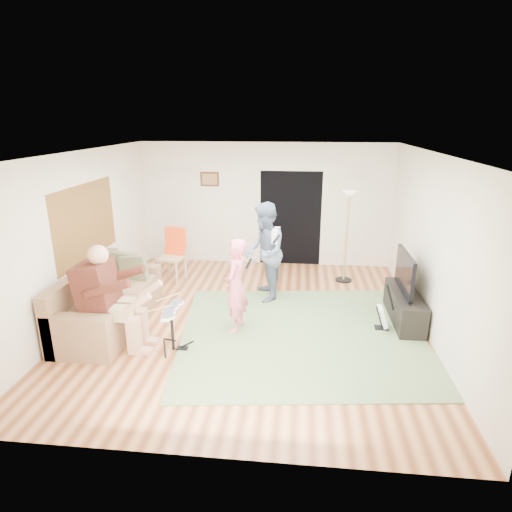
# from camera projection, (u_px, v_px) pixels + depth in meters

# --- Properties ---
(floor) EXTENTS (6.00, 6.00, 0.00)m
(floor) POSITION_uv_depth(u_px,v_px,m) (250.00, 321.00, 7.05)
(floor) COLOR brown
(floor) RESTS_ON ground
(walls) EXTENTS (5.50, 6.00, 2.70)m
(walls) POSITION_uv_depth(u_px,v_px,m) (250.00, 242.00, 6.63)
(walls) COLOR silver
(walls) RESTS_ON floor
(ceiling) EXTENTS (6.00, 6.00, 0.00)m
(ceiling) POSITION_uv_depth(u_px,v_px,m) (250.00, 153.00, 6.21)
(ceiling) COLOR white
(ceiling) RESTS_ON walls
(window_blinds) EXTENTS (0.00, 2.05, 2.05)m
(window_blinds) POSITION_uv_depth(u_px,v_px,m) (86.00, 222.00, 7.03)
(window_blinds) COLOR brown
(window_blinds) RESTS_ON walls
(doorway) EXTENTS (2.10, 0.00, 2.10)m
(doorway) POSITION_uv_depth(u_px,v_px,m) (291.00, 219.00, 9.50)
(doorway) COLOR black
(doorway) RESTS_ON walls
(picture_frame) EXTENTS (0.42, 0.03, 0.32)m
(picture_frame) POSITION_uv_depth(u_px,v_px,m) (210.00, 179.00, 9.41)
(picture_frame) COLOR #3F2314
(picture_frame) RESTS_ON walls
(area_rug) EXTENTS (4.04, 3.81, 0.02)m
(area_rug) POSITION_uv_depth(u_px,v_px,m) (301.00, 334.00, 6.60)
(area_rug) COLOR #5A7748
(area_rug) RESTS_ON floor
(sofa) EXTENTS (0.95, 2.32, 0.94)m
(sofa) POSITION_uv_depth(u_px,v_px,m) (105.00, 307.00, 6.83)
(sofa) COLOR olive
(sofa) RESTS_ON floor
(drummer) EXTENTS (1.00, 0.56, 1.54)m
(drummer) POSITION_uv_depth(u_px,v_px,m) (113.00, 309.00, 6.08)
(drummer) COLOR #4A1E14
(drummer) RESTS_ON sofa
(drum_kit) EXTENTS (0.36, 0.65, 0.67)m
(drum_kit) POSITION_uv_depth(u_px,v_px,m) (172.00, 331.00, 6.09)
(drum_kit) COLOR black
(drum_kit) RESTS_ON floor
(singer) EXTENTS (0.42, 0.58, 1.48)m
(singer) POSITION_uv_depth(u_px,v_px,m) (236.00, 286.00, 6.53)
(singer) COLOR #ED6782
(singer) RESTS_ON floor
(microphone) EXTENTS (0.06, 0.06, 0.24)m
(microphone) POSITION_uv_depth(u_px,v_px,m) (249.00, 264.00, 6.40)
(microphone) COLOR black
(microphone) RESTS_ON singer
(guitarist) EXTENTS (0.83, 0.98, 1.79)m
(guitarist) POSITION_uv_depth(u_px,v_px,m) (265.00, 252.00, 7.64)
(guitarist) COLOR slate
(guitarist) RESTS_ON floor
(guitar_held) EXTENTS (0.20, 0.61, 0.26)m
(guitar_held) POSITION_uv_depth(u_px,v_px,m) (276.00, 235.00, 7.52)
(guitar_held) COLOR white
(guitar_held) RESTS_ON guitarist
(guitar_spare) EXTENTS (0.28, 0.25, 0.76)m
(guitar_spare) POSITION_uv_depth(u_px,v_px,m) (383.00, 316.00, 6.71)
(guitar_spare) COLOR black
(guitar_spare) RESTS_ON floor
(torchiere_lamp) EXTENTS (0.33, 0.33, 1.85)m
(torchiere_lamp) POSITION_uv_depth(u_px,v_px,m) (348.00, 220.00, 8.39)
(torchiere_lamp) COLOR black
(torchiere_lamp) RESTS_ON floor
(dining_chair) EXTENTS (0.54, 0.56, 1.08)m
(dining_chair) POSITION_uv_depth(u_px,v_px,m) (173.00, 262.00, 8.72)
(dining_chair) COLOR tan
(dining_chair) RESTS_ON floor
(tv_cabinet) EXTENTS (0.40, 1.40, 0.50)m
(tv_cabinet) POSITION_uv_depth(u_px,v_px,m) (404.00, 307.00, 6.98)
(tv_cabinet) COLOR black
(tv_cabinet) RESTS_ON floor
(television) EXTENTS (0.06, 1.05, 0.64)m
(television) POSITION_uv_depth(u_px,v_px,m) (405.00, 272.00, 6.80)
(television) COLOR black
(television) RESTS_ON tv_cabinet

